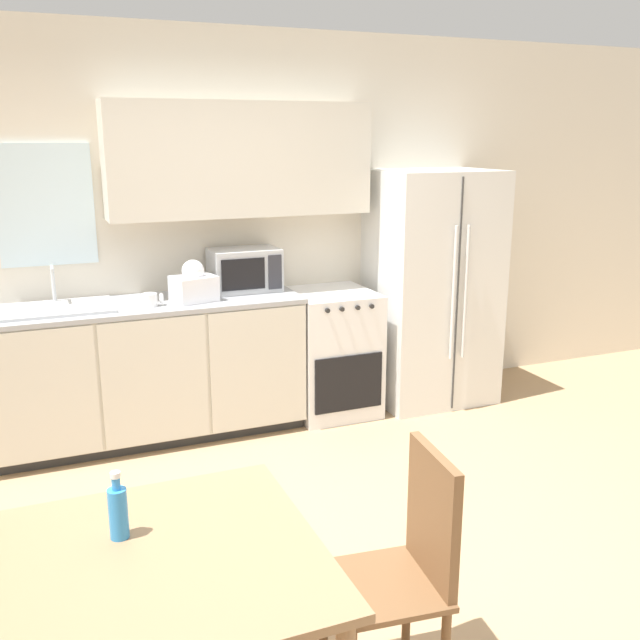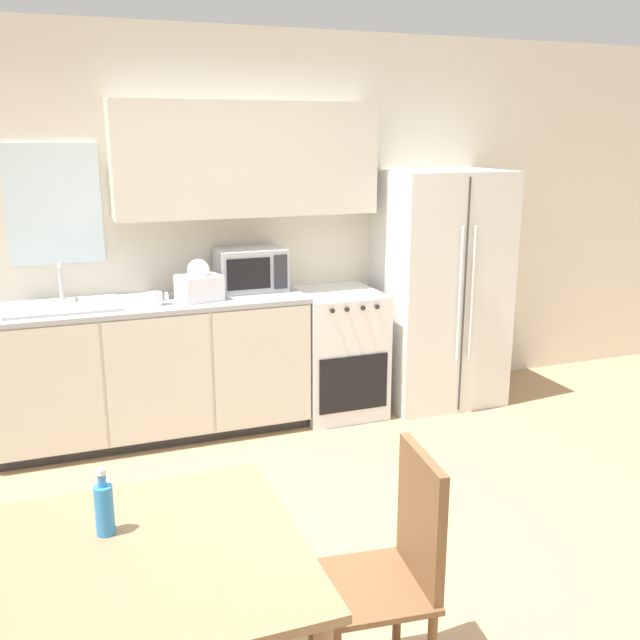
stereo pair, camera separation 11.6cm
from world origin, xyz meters
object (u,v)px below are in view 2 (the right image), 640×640
at_px(coffee_mug, 156,299).
at_px(dining_table, 141,584).
at_px(drink_bottle, 104,508).
at_px(dining_chair_side, 397,558).
at_px(refrigerator, 440,289).
at_px(microwave, 251,269).
at_px(oven_range, 337,352).

bearing_deg(coffee_mug, dining_table, -99.25).
relative_size(coffee_mug, dining_table, 0.13).
bearing_deg(drink_bottle, dining_chair_side, -9.86).
relative_size(refrigerator, microwave, 3.73).
xyz_separation_m(microwave, dining_table, (-1.10, -2.74, -0.44)).
bearing_deg(dining_chair_side, drink_bottle, 86.55).
relative_size(refrigerator, dining_chair_side, 1.88).
bearing_deg(dining_chair_side, dining_table, 95.97).
xyz_separation_m(coffee_mug, dining_chair_side, (0.47, -2.52, -0.44)).
relative_size(coffee_mug, dining_chair_side, 0.14).
height_order(refrigerator, drink_bottle, refrigerator).
bearing_deg(dining_chair_side, coffee_mug, 17.00).
height_order(coffee_mug, dining_table, coffee_mug).
bearing_deg(oven_range, dining_chair_side, -107.28).
distance_m(coffee_mug, dining_table, 2.57).
bearing_deg(drink_bottle, dining_table, -62.06).
relative_size(dining_chair_side, drink_bottle, 4.09).
relative_size(oven_range, dining_table, 0.90).
distance_m(dining_chair_side, drink_bottle, 1.02).
height_order(microwave, drink_bottle, microwave).
xyz_separation_m(oven_range, dining_chair_side, (-0.82, -2.63, 0.09)).
distance_m(refrigerator, microwave, 1.44).
height_order(oven_range, dining_chair_side, dining_chair_side).
distance_m(refrigerator, drink_bottle, 3.56).
bearing_deg(microwave, oven_range, -11.67).
distance_m(coffee_mug, dining_chair_side, 2.60).
relative_size(dining_table, drink_bottle, 4.42).
bearing_deg(microwave, drink_bottle, -114.57).
bearing_deg(refrigerator, dining_table, -134.12).
relative_size(microwave, dining_chair_side, 0.50).
bearing_deg(dining_chair_side, microwave, 1.93).
bearing_deg(dining_chair_side, oven_range, -10.87).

